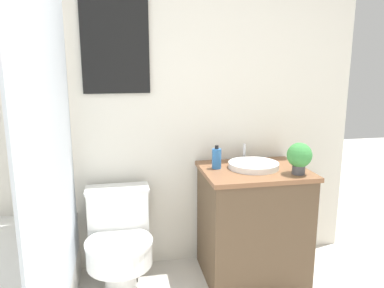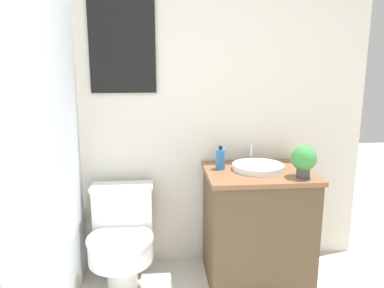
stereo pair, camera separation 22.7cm
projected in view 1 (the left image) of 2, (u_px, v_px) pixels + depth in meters
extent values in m
cube|color=silver|center=(141.00, 99.00, 2.63)|extent=(3.19, 0.05, 2.50)
cube|color=black|center=(115.00, 45.00, 2.49)|extent=(0.45, 0.02, 0.64)
cube|color=silver|center=(115.00, 45.00, 2.48)|extent=(0.42, 0.01, 0.61)
cube|color=silver|center=(52.00, 151.00, 1.82)|extent=(0.01, 1.40, 1.74)
cylinder|color=white|center=(121.00, 276.00, 2.48)|extent=(0.20, 0.20, 0.24)
cylinder|color=white|center=(119.00, 254.00, 2.39)|extent=(0.42, 0.42, 0.14)
cylinder|color=white|center=(119.00, 242.00, 2.37)|extent=(0.43, 0.43, 0.02)
cube|color=white|center=(118.00, 215.00, 2.60)|extent=(0.41, 0.19, 0.37)
cube|color=white|center=(117.00, 189.00, 2.56)|extent=(0.43, 0.19, 0.02)
cube|color=brown|center=(252.00, 225.00, 2.64)|extent=(0.68, 0.55, 0.76)
cube|color=brown|center=(254.00, 171.00, 2.55)|extent=(0.71, 0.58, 0.03)
cylinder|color=white|center=(253.00, 165.00, 2.57)|extent=(0.35, 0.35, 0.04)
cylinder|color=silver|center=(244.00, 152.00, 2.75)|extent=(0.02, 0.02, 0.13)
cylinder|color=#2D6BB2|center=(217.00, 159.00, 2.55)|extent=(0.06, 0.06, 0.14)
cylinder|color=black|center=(217.00, 147.00, 2.53)|extent=(0.03, 0.03, 0.02)
cylinder|color=#4C4C51|center=(299.00, 169.00, 2.43)|extent=(0.08, 0.08, 0.06)
sphere|color=#3D8E42|center=(299.00, 155.00, 2.41)|extent=(0.16, 0.16, 0.16)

